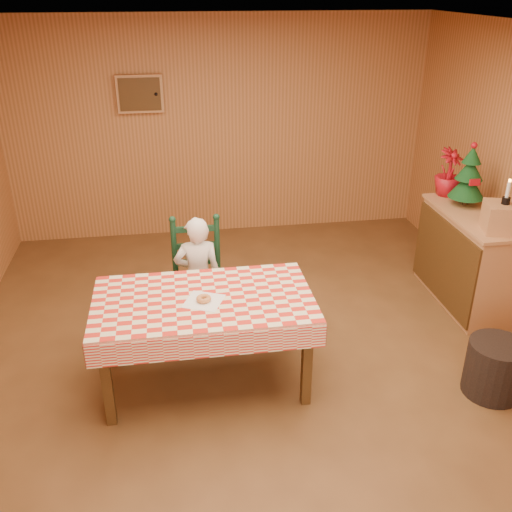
{
  "coord_description": "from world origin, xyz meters",
  "views": [
    {
      "loc": [
        -0.63,
        -3.79,
        2.9
      ],
      "look_at": [
        0.0,
        0.2,
        0.95
      ],
      "focal_mm": 40.0,
      "sensor_mm": 36.0,
      "label": 1
    }
  ],
  "objects": [
    {
      "name": "ground",
      "position": [
        0.0,
        0.0,
        0.0
      ],
      "size": [
        6.0,
        6.0,
        0.0
      ],
      "primitive_type": "plane",
      "color": "brown",
      "rests_on": "ground"
    },
    {
      "name": "flower_arrangement",
      "position": [
        2.15,
        1.36,
        1.17
      ],
      "size": [
        0.36,
        0.36,
        0.48
      ],
      "primitive_type": "imported",
      "rotation": [
        0.0,
        0.0,
        0.43
      ],
      "color": "#A90F1B",
      "rests_on": "shelf_unit"
    },
    {
      "name": "napkin",
      "position": [
        -0.44,
        -0.13,
        0.77
      ],
      "size": [
        0.34,
        0.34,
        0.0
      ],
      "primitive_type": "cube",
      "rotation": [
        0.0,
        0.0,
        -0.42
      ],
      "color": "white",
      "rests_on": "dining_table"
    },
    {
      "name": "christmas_tree",
      "position": [
        2.2,
        1.06,
        1.21
      ],
      "size": [
        0.34,
        0.34,
        0.62
      ],
      "color": "#4C3014",
      "rests_on": "shelf_unit"
    },
    {
      "name": "donut",
      "position": [
        -0.44,
        -0.13,
        0.79
      ],
      "size": [
        0.14,
        0.14,
        0.04
      ],
      "primitive_type": "torus",
      "rotation": [
        0.0,
        0.0,
        -0.29
      ],
      "color": "#CE854A",
      "rests_on": "napkin"
    },
    {
      "name": "ladder_chair",
      "position": [
        -0.44,
        0.71,
        0.5
      ],
      "size": [
        0.44,
        0.4,
        1.08
      ],
      "color": "black",
      "rests_on": "ground"
    },
    {
      "name": "cabin_walls",
      "position": [
        -0.0,
        0.53,
        1.83
      ],
      "size": [
        5.1,
        6.05,
        2.65
      ],
      "color": "#B37440",
      "rests_on": "ground"
    },
    {
      "name": "candle_set",
      "position": [
        2.2,
        0.41,
        1.24
      ],
      "size": [
        0.07,
        0.07,
        0.22
      ],
      "color": "black",
      "rests_on": "crate"
    },
    {
      "name": "crate",
      "position": [
        2.2,
        0.41,
        1.06
      ],
      "size": [
        0.37,
        0.37,
        0.25
      ],
      "primitive_type": "cube",
      "rotation": [
        0.0,
        0.0,
        -0.29
      ],
      "color": "tan",
      "rests_on": "shelf_unit"
    },
    {
      "name": "dining_table",
      "position": [
        -0.44,
        -0.08,
        0.69
      ],
      "size": [
        1.66,
        0.96,
        0.77
      ],
      "color": "#4C3014",
      "rests_on": "ground"
    },
    {
      "name": "storage_bin",
      "position": [
        1.74,
        -0.55,
        0.22
      ],
      "size": [
        0.46,
        0.46,
        0.44
      ],
      "primitive_type": "cylinder",
      "rotation": [
        0.0,
        0.0,
        -0.03
      ],
      "color": "black",
      "rests_on": "ground"
    },
    {
      "name": "shelf_unit",
      "position": [
        2.19,
        0.81,
        0.47
      ],
      "size": [
        0.54,
        1.24,
        0.93
      ],
      "color": "tan",
      "rests_on": "ground"
    },
    {
      "name": "seated_child",
      "position": [
        -0.44,
        0.65,
        0.56
      ],
      "size": [
        0.41,
        0.27,
        1.12
      ],
      "primitive_type": "imported",
      "rotation": [
        0.0,
        0.0,
        3.14
      ],
      "color": "silver",
      "rests_on": "ground"
    }
  ]
}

